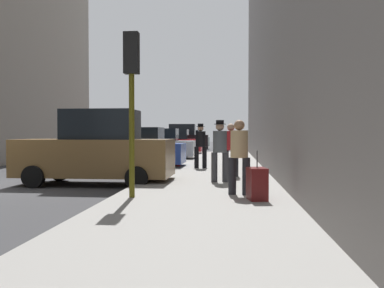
% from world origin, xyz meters
% --- Properties ---
extents(sidewalk, '(4.00, 40.00, 0.15)m').
position_xyz_m(sidewalk, '(6.00, 0.00, 0.07)').
color(sidewalk, gray).
rests_on(sidewalk, ground_plane).
extents(parked_bronze_suv, '(4.63, 2.12, 2.25)m').
position_xyz_m(parked_bronze_suv, '(2.65, 0.86, 1.03)').
color(parked_bronze_suv, brown).
rests_on(parked_bronze_suv, ground_plane).
extents(parked_blue_sedan, '(4.23, 2.12, 1.79)m').
position_xyz_m(parked_blue_sedan, '(2.65, 6.30, 0.85)').
color(parked_blue_sedan, navy).
rests_on(parked_blue_sedan, ground_plane).
extents(parked_silver_sedan, '(4.21, 2.08, 1.79)m').
position_xyz_m(parked_silver_sedan, '(2.65, 11.80, 0.85)').
color(parked_silver_sedan, '#B7BABF').
rests_on(parked_silver_sedan, ground_plane).
extents(parked_red_hatchback, '(4.20, 2.07, 1.79)m').
position_xyz_m(parked_red_hatchback, '(2.65, 17.84, 0.85)').
color(parked_red_hatchback, '#B2191E').
rests_on(parked_red_hatchback, ground_plane).
extents(parked_black_suv, '(4.64, 2.14, 2.25)m').
position_xyz_m(parked_black_suv, '(2.65, 23.02, 1.03)').
color(parked_black_suv, black).
rests_on(parked_black_suv, ground_plane).
extents(parked_dark_green_sedan, '(4.22, 2.09, 1.79)m').
position_xyz_m(parked_dark_green_sedan, '(2.65, 28.60, 0.85)').
color(parked_dark_green_sedan, '#193828').
rests_on(parked_dark_green_sedan, ground_plane).
extents(fire_hydrant, '(0.42, 0.22, 0.70)m').
position_xyz_m(fire_hydrant, '(4.45, 6.19, 0.50)').
color(fire_hydrant, red).
rests_on(fire_hydrant, sidewalk).
extents(traffic_light, '(0.32, 0.32, 3.60)m').
position_xyz_m(traffic_light, '(4.50, -2.47, 2.76)').
color(traffic_light, '#514C0F').
rests_on(traffic_light, sidewalk).
extents(pedestrian_in_tan_coat, '(0.52, 0.46, 1.71)m').
position_xyz_m(pedestrian_in_tan_coat, '(6.85, -1.86, 1.10)').
color(pedestrian_in_tan_coat, black).
rests_on(pedestrian_in_tan_coat, sidewalk).
extents(pedestrian_with_fedora, '(0.51, 0.42, 1.78)m').
position_xyz_m(pedestrian_with_fedora, '(5.47, 5.41, 1.14)').
color(pedestrian_with_fedora, black).
rests_on(pedestrian_with_fedora, sidewalk).
extents(pedestrian_in_red_jacket, '(0.53, 0.48, 1.71)m').
position_xyz_m(pedestrian_in_red_jacket, '(6.67, 2.25, 1.10)').
color(pedestrian_in_red_jacket, black).
rests_on(pedestrian_in_red_jacket, sidewalk).
extents(pedestrian_with_beanie, '(0.52, 0.46, 1.78)m').
position_xyz_m(pedestrian_with_beanie, '(6.35, 0.66, 1.14)').
color(pedestrian_with_beanie, '#333338').
rests_on(pedestrian_with_beanie, sidewalk).
extents(rolling_suitcase, '(0.45, 0.61, 1.04)m').
position_xyz_m(rolling_suitcase, '(7.21, -2.59, 0.49)').
color(rolling_suitcase, '#591414').
rests_on(rolling_suitcase, sidewalk).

